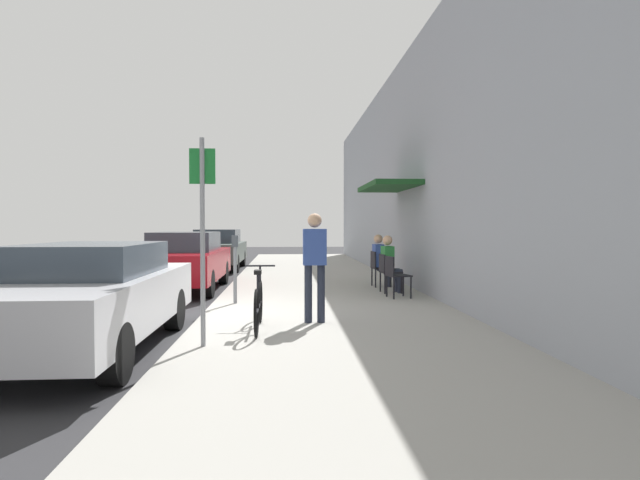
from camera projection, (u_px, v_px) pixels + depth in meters
The scene contains 15 objects.
ground_plane at pixel (201, 322), 8.46m from camera, with size 60.00×60.00×0.00m, color #2D2D30.
sidewalk_slab at pixel (325, 300), 10.61m from camera, with size 4.50×32.00×0.12m, color #9E9B93.
building_facade at pixel (437, 160), 10.70m from camera, with size 1.40×32.00×6.06m.
parked_car_0 at pixel (88, 295), 6.45m from camera, with size 1.80×4.40×1.40m.
parked_car_1 at pixel (185, 260), 12.62m from camera, with size 1.80×4.40×1.47m.
parked_car_2 at pixel (218, 249), 18.71m from camera, with size 1.80×4.40×1.49m.
parking_meter at pixel (235, 264), 9.75m from camera, with size 0.12×0.10×1.32m.
street_sign at pixel (203, 225), 6.25m from camera, with size 0.32×0.06×2.60m.
bicycle_0 at pixel (259, 305), 7.30m from camera, with size 0.46×1.71×0.90m.
cafe_chair_0 at pixel (395, 274), 10.50m from camera, with size 0.52×0.52×0.87m.
cafe_chair_1 at pixel (387, 270), 11.29m from camera, with size 0.48×0.48×0.87m.
seated_patron_1 at pixel (390, 262), 11.30m from camera, with size 0.45×0.38×1.29m.
cafe_chair_2 at pixel (378, 266), 12.43m from camera, with size 0.47×0.47×0.87m.
seated_patron_2 at pixel (380, 258), 12.44m from camera, with size 0.44×0.38×1.29m.
pedestrian_standing at pixel (315, 258), 7.80m from camera, with size 0.36×0.22×1.70m.
Camera 1 is at (1.44, -8.54, 1.63)m, focal length 28.23 mm.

